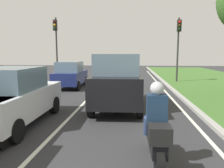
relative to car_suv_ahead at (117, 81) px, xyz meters
name	(u,v)px	position (x,y,z in m)	size (l,w,h in m)	color
ground_plane	(108,90)	(-0.91, 4.66, -1.17)	(60.00, 60.00, 0.00)	#2D2D30
lane_line_center	(97,90)	(-1.61, 4.66, -1.16)	(0.12, 32.00, 0.01)	silver
lane_line_right_edge	(165,90)	(2.69, 4.66, -1.16)	(0.12, 32.00, 0.01)	silver
curb_right	(173,90)	(3.19, 4.66, -1.11)	(0.24, 48.00, 0.12)	#9E9B93
car_suv_ahead	(117,81)	(0.00, 0.00, 0.00)	(2.05, 4.54, 2.28)	black
car_sedan_left_lane	(13,97)	(-3.17, -2.59, -0.25)	(1.87, 4.31, 1.86)	silver
car_hatchback_far	(70,75)	(-3.54, 5.34, -0.28)	(1.78, 3.73, 1.78)	navy
motorcycle	(156,139)	(1.11, -4.86, -0.60)	(0.41, 1.90, 1.01)	black
rider_person	(156,109)	(1.11, -4.81, 0.02)	(0.50, 0.40, 1.16)	#192D47
traffic_light_near_right	(178,39)	(4.28, 8.92, 2.32)	(0.32, 0.50, 5.13)	#2D2D2D
traffic_light_overhead_left	(56,38)	(-5.94, 9.57, 2.48)	(0.32, 0.50, 5.38)	#2D2D2D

